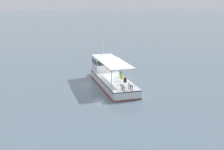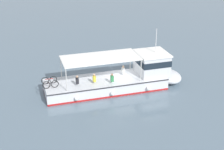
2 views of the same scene
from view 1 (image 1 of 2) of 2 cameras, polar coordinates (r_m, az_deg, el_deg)
name	(u,v)px [view 1 (image 1 of 2)]	position (r m, az deg, el deg)	size (l,w,h in m)	color
ground_plane	(104,84)	(38.71, -1.57, -1.64)	(400.00, 400.00, 0.00)	slate
ferry_main	(110,76)	(38.46, -0.43, -0.17)	(4.96, 13.03, 5.32)	silver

